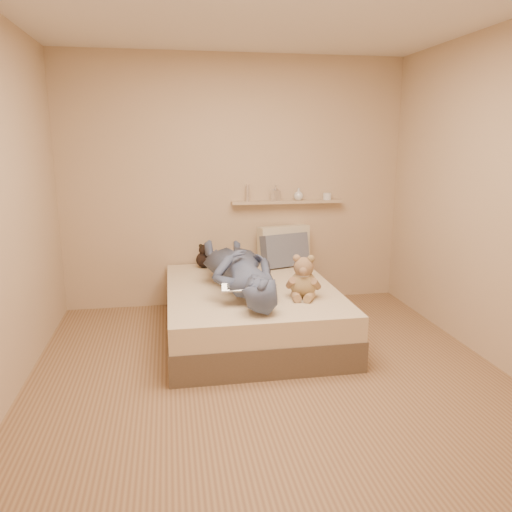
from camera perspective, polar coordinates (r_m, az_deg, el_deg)
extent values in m
plane|color=#906E4A|center=(3.83, 1.73, -13.96)|extent=(3.80, 3.80, 0.00)
plane|color=silver|center=(3.52, 2.05, 27.19)|extent=(3.80, 3.80, 0.00)
plane|color=tan|center=(5.31, -2.35, 8.30)|extent=(3.60, 0.00, 3.60)
plane|color=tan|center=(1.66, 15.38, -2.84)|extent=(3.60, 0.00, 3.60)
plane|color=tan|center=(4.20, 26.84, 5.64)|extent=(0.00, 3.80, 3.80)
cube|color=brown|center=(4.62, -0.60, -7.40)|extent=(1.50, 1.90, 0.25)
cube|color=beige|center=(4.55, -0.61, -4.74)|extent=(1.48, 1.88, 0.20)
cube|color=#B9BCC0|center=(3.95, -2.64, -3.64)|extent=(0.18, 0.09, 0.06)
cube|color=black|center=(3.94, -2.64, -3.45)|extent=(0.10, 0.05, 0.03)
sphere|color=tan|center=(4.21, 5.43, -3.22)|extent=(0.23, 0.23, 0.23)
sphere|color=#927850|center=(4.15, 5.47, -1.28)|extent=(0.17, 0.17, 0.17)
sphere|color=#987053|center=(4.14, 4.67, -0.26)|extent=(0.06, 0.06, 0.06)
sphere|color=#957B51|center=(4.13, 6.31, -0.31)|extent=(0.06, 0.06, 0.06)
sphere|color=#8D6B4E|center=(4.08, 5.42, -1.73)|extent=(0.07, 0.07, 0.07)
cylinder|color=#9A7152|center=(4.18, 4.00, -3.10)|extent=(0.06, 0.15, 0.13)
cylinder|color=#8D6B4B|center=(4.18, 6.84, -3.19)|extent=(0.13, 0.15, 0.13)
cylinder|color=#A07B55|center=(4.14, 4.60, -4.63)|extent=(0.08, 0.16, 0.07)
cylinder|color=#A38157|center=(4.14, 6.11, -4.68)|extent=(0.13, 0.16, 0.07)
cylinder|color=#BBAD9F|center=(4.17, 5.45, -2.19)|extent=(0.15, 0.15, 0.02)
sphere|color=black|center=(5.20, -5.95, -0.43)|extent=(0.17, 0.17, 0.17)
sphere|color=black|center=(5.17, -5.94, 0.70)|extent=(0.11, 0.11, 0.11)
sphere|color=black|center=(5.14, -6.34, 1.17)|extent=(0.04, 0.04, 0.04)
sphere|color=black|center=(5.17, -5.57, 1.24)|extent=(0.04, 0.04, 0.04)
cube|color=beige|center=(5.35, 3.19, 1.30)|extent=(0.58, 0.31, 0.41)
cube|color=slate|center=(5.22, 3.32, 0.66)|extent=(0.54, 0.34, 0.36)
imported|color=#444C6B|center=(4.38, -1.96, -1.48)|extent=(0.72, 1.64, 0.38)
cube|color=tan|center=(5.37, 3.62, 6.19)|extent=(1.20, 0.12, 0.03)
cylinder|color=silver|center=(5.27, -0.95, 7.23)|extent=(0.04, 0.04, 0.18)
imported|color=silver|center=(5.33, 2.23, 7.23)|extent=(0.10, 0.10, 0.17)
imported|color=silver|center=(5.39, 4.89, 7.06)|extent=(0.14, 0.14, 0.13)
cylinder|color=white|center=(5.48, 8.15, 6.77)|extent=(0.09, 0.09, 0.07)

